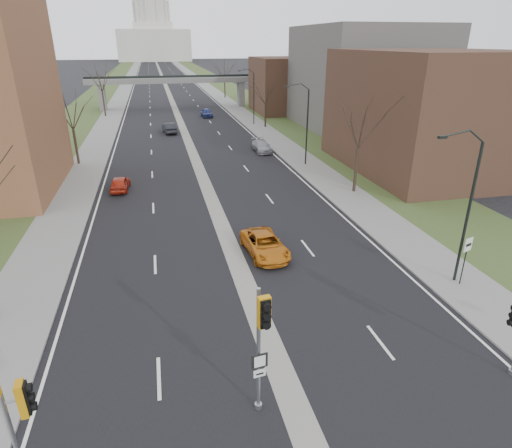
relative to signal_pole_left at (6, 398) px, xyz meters
name	(u,v)px	position (x,y,z in m)	size (l,w,h in m)	color
ground	(289,393)	(9.01, 1.70, -3.48)	(700.00, 700.00, 0.00)	black
road_surface	(164,80)	(9.01, 151.70, -3.48)	(20.00, 600.00, 0.01)	black
median_strip	(164,80)	(9.01, 151.70, -3.48)	(1.20, 600.00, 0.02)	gray
sidewalk_right	(198,80)	(21.01, 151.70, -3.42)	(4.00, 600.00, 0.12)	gray
sidewalk_left	(128,81)	(-2.99, 151.70, -3.42)	(4.00, 600.00, 0.12)	gray
grass_verge_right	(214,79)	(27.01, 151.70, -3.43)	(8.00, 600.00, 0.10)	#30441F
grass_verge_left	(110,81)	(-8.99, 151.70, -3.43)	(8.00, 600.00, 0.10)	#30441F
commercial_block_near	(431,112)	(33.01, 29.70, 2.52)	(16.00, 20.00, 12.00)	brown
commercial_block_mid	(364,78)	(37.01, 53.70, 4.02)	(18.00, 22.00, 15.00)	#63605B
commercial_block_far	(292,85)	(31.01, 71.70, 1.52)	(14.00, 14.00, 10.00)	brown
pedestrian_bridge	(173,84)	(9.01, 81.70, 1.36)	(34.00, 3.00, 6.45)	slate
capitol	(153,32)	(9.01, 321.70, 15.12)	(48.00, 42.00, 55.75)	silver
streetlight_near	(465,165)	(20.00, 7.70, 3.47)	(2.61, 0.20, 8.70)	black
streetlight_mid	(301,101)	(20.00, 33.70, 3.47)	(2.61, 0.20, 8.70)	black
streetlight_far	(249,81)	(20.00, 59.70, 3.47)	(2.61, 0.20, 8.70)	black
tree_left_b	(70,108)	(-3.99, 39.70, 2.74)	(6.75, 6.75, 8.81)	#382B21
tree_left_c	(100,76)	(-3.99, 73.70, 3.56)	(7.65, 7.65, 9.99)	#382B21
tree_right_a	(361,119)	(22.01, 23.70, 3.15)	(7.20, 7.20, 9.40)	#382B21
tree_right_b	(266,90)	(22.01, 56.70, 2.34)	(6.30, 6.30, 8.22)	#382B21
tree_right_c	(224,67)	(22.01, 96.70, 3.56)	(7.65, 7.65, 9.99)	#382B21
signal_pole_left	(6,398)	(0.00, 0.00, 0.00)	(0.92, 1.01, 5.32)	gray
signal_pole_median	(262,333)	(7.69, 0.98, 0.19)	(0.61, 0.87, 5.27)	gray
speed_limit_sign	(466,253)	(20.82, 7.24, -1.39)	(0.60, 0.22, 2.87)	black
car_left_near	(120,183)	(1.11, 29.24, -2.82)	(1.57, 3.89, 1.33)	#AE2813
car_left_far	(169,128)	(6.80, 55.56, -2.72)	(1.62, 4.65, 1.53)	black
car_right_near	(265,245)	(11.01, 13.57, -2.81)	(2.25, 4.88, 1.36)	#C36A14
car_right_mid	(262,146)	(17.53, 40.93, -2.80)	(1.91, 4.71, 1.37)	gray
car_right_far	(206,113)	(14.09, 69.25, -2.73)	(1.77, 4.40, 1.50)	navy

